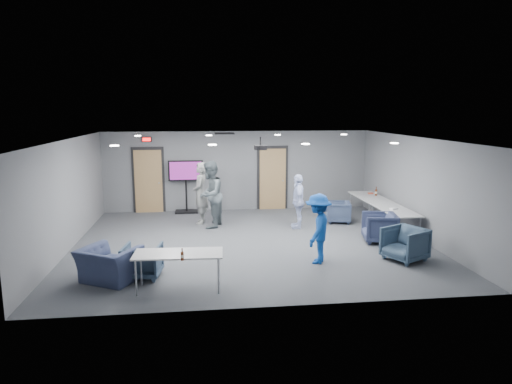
{
  "coord_description": "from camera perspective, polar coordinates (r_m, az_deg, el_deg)",
  "views": [
    {
      "loc": [
        -1.25,
        -11.43,
        3.41
      ],
      "look_at": [
        0.23,
        0.71,
        1.2
      ],
      "focal_mm": 32.0,
      "sensor_mm": 36.0,
      "label": 1
    }
  ],
  "objects": [
    {
      "name": "person_d",
      "position": [
        10.33,
        7.75,
        -4.56
      ],
      "size": [
        0.99,
        1.17,
        1.58
      ],
      "primitive_type": "imported",
      "rotation": [
        0.0,
        0.0,
        -2.05
      ],
      "color": "#18479C",
      "rests_on": "floor"
    },
    {
      "name": "exit_sign",
      "position": [
        15.5,
        -13.5,
        6.41
      ],
      "size": [
        0.32,
        0.08,
        0.16
      ],
      "color": "black",
      "rests_on": "wall_back"
    },
    {
      "name": "chair_right_b",
      "position": [
        12.36,
        15.19,
        -4.3
      ],
      "size": [
        0.98,
        0.96,
        0.77
      ],
      "primitive_type": "imported",
      "rotation": [
        0.0,
        0.0,
        -1.76
      ],
      "color": "#313955",
      "rests_on": "floor"
    },
    {
      "name": "hvac_diffuser",
      "position": [
        14.27,
        -3.96,
        7.31
      ],
      "size": [
        0.6,
        0.6,
        0.03
      ],
      "primitive_type": "cube",
      "color": "black",
      "rests_on": "ceiling"
    },
    {
      "name": "ceiling",
      "position": [
        11.52,
        -0.71,
        6.71
      ],
      "size": [
        9.0,
        9.0,
        0.0
      ],
      "primitive_type": "plane",
      "rotation": [
        3.14,
        0.0,
        0.0
      ],
      "color": "silver",
      "rests_on": "wall_back"
    },
    {
      "name": "chair_front_a",
      "position": [
        9.78,
        -14.02,
        -8.34
      ],
      "size": [
        0.83,
        0.85,
        0.7
      ],
      "primitive_type": "imported",
      "rotation": [
        0.0,
        0.0,
        3.02
      ],
      "color": "#36495E",
      "rests_on": "floor"
    },
    {
      "name": "door_right",
      "position": [
        15.76,
        2.08,
        1.69
      ],
      "size": [
        1.06,
        0.17,
        2.24
      ],
      "color": "black",
      "rests_on": "wall_back"
    },
    {
      "name": "wall_back",
      "position": [
        15.62,
        -2.3,
        2.66
      ],
      "size": [
        9.0,
        0.02,
        2.7
      ],
      "primitive_type": "cube",
      "color": "slate",
      "rests_on": "floor"
    },
    {
      "name": "table_front_left",
      "position": [
        8.88,
        -9.68,
        -7.82
      ],
      "size": [
        1.71,
        0.78,
        0.73
      ],
      "rotation": [
        0.0,
        0.0,
        -0.05
      ],
      "color": "#B1B3B6",
      "rests_on": "floor"
    },
    {
      "name": "door_left",
      "position": [
        15.66,
        -13.28,
        1.37
      ],
      "size": [
        1.06,
        0.17,
        2.24
      ],
      "color": "black",
      "rests_on": "wall_back"
    },
    {
      "name": "table_right_a",
      "position": [
        14.75,
        14.03,
        -0.7
      ],
      "size": [
        0.8,
        1.92,
        0.73
      ],
      "rotation": [
        0.0,
        0.0,
        1.57
      ],
      "color": "#B1B3B6",
      "rests_on": "floor"
    },
    {
      "name": "chair_right_a",
      "position": [
        14.2,
        10.23,
        -2.47
      ],
      "size": [
        0.84,
        0.83,
        0.65
      ],
      "primitive_type": "imported",
      "rotation": [
        0.0,
        0.0,
        -1.78
      ],
      "color": "#36435D",
      "rests_on": "floor"
    },
    {
      "name": "chair_right_c",
      "position": [
        11.04,
        18.09,
        -6.2
      ],
      "size": [
        1.12,
        1.11,
        0.77
      ],
      "primitive_type": "imported",
      "rotation": [
        0.0,
        0.0,
        -1.1
      ],
      "color": "#35495D",
      "rests_on": "floor"
    },
    {
      "name": "downlights",
      "position": [
        11.53,
        -0.71,
        6.63
      ],
      "size": [
        6.18,
        3.78,
        0.02
      ],
      "color": "white",
      "rests_on": "ceiling"
    },
    {
      "name": "floor",
      "position": [
        12.0,
        -0.69,
        -6.27
      ],
      "size": [
        9.0,
        9.0,
        0.0
      ],
      "primitive_type": "plane",
      "color": "#393C41",
      "rests_on": "ground"
    },
    {
      "name": "chair_front_b",
      "position": [
        9.72,
        -17.87,
        -8.63
      ],
      "size": [
        1.39,
        1.34,
        0.7
      ],
      "primitive_type": "imported",
      "rotation": [
        0.0,
        0.0,
        2.63
      ],
      "color": "#394262",
      "rests_on": "floor"
    },
    {
      "name": "wall_right",
      "position": [
        12.96,
        19.49,
        0.51
      ],
      "size": [
        0.02,
        8.0,
        2.7
      ],
      "primitive_type": "cube",
      "color": "slate",
      "rests_on": "floor"
    },
    {
      "name": "bottle_front",
      "position": [
        8.41,
        -9.2,
        -7.89
      ],
      "size": [
        0.06,
        0.06,
        0.23
      ],
      "color": "#56230E",
      "rests_on": "table_front_left"
    },
    {
      "name": "bottle_right",
      "position": [
        14.91,
        14.78,
        -0.04
      ],
      "size": [
        0.08,
        0.08,
        0.29
      ],
      "color": "#56230E",
      "rests_on": "table_right_a"
    },
    {
      "name": "wall_front",
      "position": [
        7.82,
        2.51,
        -5.06
      ],
      "size": [
        9.0,
        0.02,
        2.7
      ],
      "primitive_type": "cube",
      "color": "slate",
      "rests_on": "floor"
    },
    {
      "name": "tv_stand",
      "position": [
        15.38,
        -8.74,
        1.1
      ],
      "size": [
        1.15,
        0.55,
        1.76
      ],
      "color": "black",
      "rests_on": "floor"
    },
    {
      "name": "person_c",
      "position": [
        13.31,
        5.28,
        -1.14
      ],
      "size": [
        0.49,
        0.97,
        1.58
      ],
      "primitive_type": "imported",
      "rotation": [
        0.0,
        0.0,
        -1.68
      ],
      "color": "#C6D4FF",
      "rests_on": "floor"
    },
    {
      "name": "person_a",
      "position": [
        13.87,
        -6.94,
        -0.14
      ],
      "size": [
        0.48,
        0.7,
        1.86
      ],
      "primitive_type": "imported",
      "rotation": [
        0.0,
        0.0,
        -1.62
      ],
      "color": "gray",
      "rests_on": "floor"
    },
    {
      "name": "snack_box",
      "position": [
        15.19,
        14.14,
        -0.16
      ],
      "size": [
        0.17,
        0.12,
        0.04
      ],
      "primitive_type": "cube",
      "rotation": [
        0.0,
        0.0,
        -0.08
      ],
      "color": "#BD482F",
      "rests_on": "table_right_a"
    },
    {
      "name": "wrapper",
      "position": [
        13.03,
        16.83,
        -1.98
      ],
      "size": [
        0.23,
        0.2,
        0.04
      ],
      "primitive_type": "cube",
      "rotation": [
        0.0,
        0.0,
        0.41
      ],
      "color": "silver",
      "rests_on": "table_right_b"
    },
    {
      "name": "table_right_b",
      "position": [
        13.03,
        16.99,
        -2.27
      ],
      "size": [
        0.78,
        1.87,
        0.73
      ],
      "rotation": [
        0.0,
        0.0,
        1.57
      ],
      "color": "#B1B3B6",
      "rests_on": "floor"
    },
    {
      "name": "projector",
      "position": [
        12.4,
        0.56,
        5.6
      ],
      "size": [
        0.33,
        0.32,
        0.35
      ],
      "rotation": [
        0.0,
        0.0,
        0.08
      ],
      "color": "black",
      "rests_on": "ceiling"
    },
    {
      "name": "person_b",
      "position": [
        13.33,
        -5.75,
        -0.32
      ],
      "size": [
        1.0,
        1.14,
        1.95
      ],
      "primitive_type": "imported",
      "rotation": [
        0.0,
        0.0,
        -1.89
      ],
      "color": "#556167",
      "rests_on": "floor"
    },
    {
      "name": "wall_left",
      "position": [
        12.07,
        -22.46,
        -0.38
      ],
      "size": [
        0.02,
        8.0,
        2.7
      ],
      "primitive_type": "cube",
      "color": "slate",
      "rests_on": "floor"
    }
  ]
}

